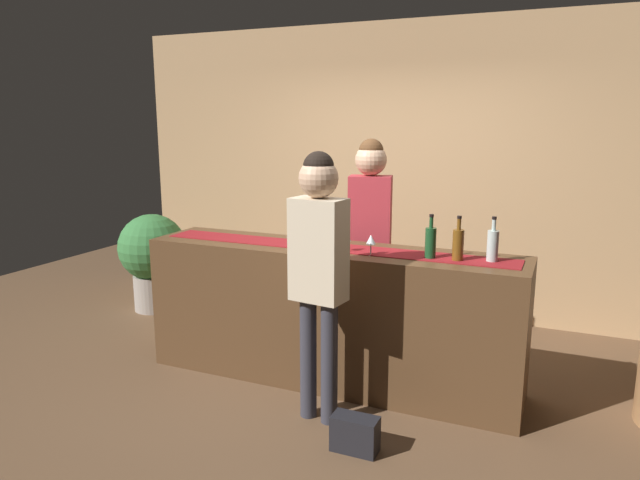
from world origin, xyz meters
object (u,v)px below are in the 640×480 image
wine_glass_near_customer (346,237)px  customer_sipping (319,257)px  wine_bottle_green (431,242)px  wine_glass_mid_counter (371,240)px  potted_plant_tall (153,255)px  handbag (355,434)px  wine_bottle_clear (493,245)px  wine_bottle_amber (458,244)px  bartender (370,222)px

wine_glass_near_customer → customer_sipping: (0.01, -0.50, -0.04)m
wine_bottle_green → wine_glass_mid_counter: size_ratio=2.10×
potted_plant_tall → handbag: bearing=-30.4°
wine_bottle_clear → wine_glass_mid_counter: bearing=-170.4°
customer_sipping → potted_plant_tall: customer_sipping is taller
wine_bottle_amber → handbag: size_ratio=1.08×
wine_bottle_clear → potted_plant_tall: size_ratio=0.30×
potted_plant_tall → wine_bottle_clear: bearing=-13.0°
potted_plant_tall → handbag: 3.33m
wine_glass_mid_counter → wine_bottle_clear: bearing=9.6°
potted_plant_tall → wine_bottle_green: bearing=-15.7°
wine_bottle_green → wine_glass_near_customer: bearing=-176.7°
wine_bottle_clear → customer_sipping: (-0.98, -0.61, -0.04)m
wine_glass_near_customer → potted_plant_tall: wine_glass_near_customer is taller
wine_glass_near_customer → wine_bottle_clear: bearing=5.9°
wine_bottle_green → customer_sipping: customer_sipping is taller
wine_bottle_amber → wine_glass_mid_counter: wine_bottle_amber is taller
wine_bottle_amber → potted_plant_tall: bearing=165.2°
wine_bottle_green → potted_plant_tall: wine_bottle_green is taller
wine_bottle_amber → bartender: (-0.82, 0.62, -0.01)m
wine_bottle_clear → customer_sipping: customer_sipping is taller
bartender → handbag: 1.81m
wine_bottle_amber → potted_plant_tall: (-3.26, 0.86, -0.57)m
wine_glass_near_customer → bartender: bartender is taller
wine_bottle_clear → bartender: 1.18m
potted_plant_tall → handbag: (2.84, -1.67, -0.47)m
wine_glass_mid_counter → wine_glass_near_customer: bearing=170.5°
wine_glass_mid_counter → potted_plant_tall: (-2.68, 0.93, -0.56)m
handbag → potted_plant_tall: bearing=149.6°
wine_bottle_clear → handbag: wine_bottle_clear is taller
wine_glass_near_customer → handbag: (0.36, -0.77, -1.03)m
wine_glass_near_customer → customer_sipping: bearing=-89.1°
bartender → customer_sipping: (0.05, -1.16, -0.03)m
wine_bottle_amber → potted_plant_tall: size_ratio=0.30×
wine_bottle_amber → wine_glass_mid_counter: 0.58m
wine_bottle_green → customer_sipping: (-0.59, -0.54, -0.04)m
wine_bottle_clear → bartender: bartender is taller
wine_bottle_clear → wine_glass_near_customer: size_ratio=2.10×
wine_bottle_green → customer_sipping: size_ratio=0.17×
wine_bottle_amber → wine_bottle_green: (-0.18, -0.01, 0.00)m
wine_bottle_amber → wine_glass_near_customer: (-0.77, -0.04, -0.01)m
wine_glass_mid_counter → handbag: size_ratio=0.51×
bartender → potted_plant_tall: (-2.44, 0.24, -0.55)m
wine_glass_mid_counter → customer_sipping: 0.51m
wine_bottle_green → wine_glass_near_customer: 0.59m
wine_glass_mid_counter → handbag: (0.17, -0.74, -1.03)m
wine_glass_near_customer → handbag: wine_glass_near_customer is taller
wine_bottle_amber → handbag: bearing=-117.0°
wine_glass_near_customer → handbag: bearing=-64.9°
handbag → wine_glass_near_customer: bearing=115.1°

